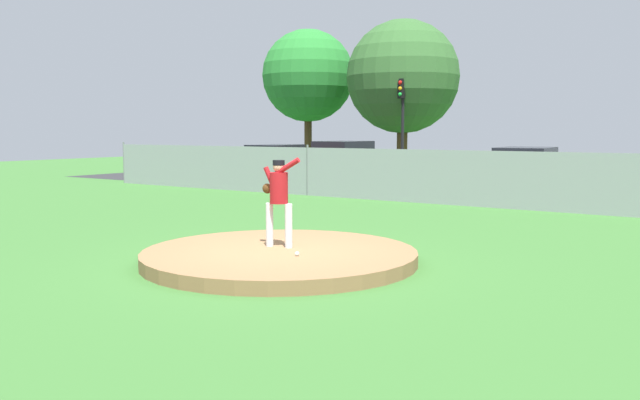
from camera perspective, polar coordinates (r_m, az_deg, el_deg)
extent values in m
plane|color=#386B2D|center=(16.57, 9.33, -1.96)|extent=(80.00, 80.00, 0.00)
cube|color=#2B2B2D|center=(24.49, 17.76, 0.40)|extent=(44.00, 7.00, 0.01)
cylinder|color=olive|center=(11.46, -3.48, -4.87)|extent=(4.73, 4.73, 0.22)
cylinder|color=silver|center=(11.76, -4.37, -2.13)|extent=(0.13, 0.13, 0.77)
cylinder|color=silver|center=(11.57, -2.71, -2.25)|extent=(0.13, 0.13, 0.77)
cylinder|color=maroon|center=(11.59, -3.57, 1.04)|extent=(0.32, 0.32, 0.55)
cylinder|color=maroon|center=(11.45, -2.87, 2.86)|extent=(0.50, 0.17, 0.34)
cylinder|color=maroon|center=(11.69, -4.27, 1.77)|extent=(0.29, 0.13, 0.46)
ellipsoid|color=#4C2D14|center=(11.82, -4.57, 0.99)|extent=(0.20, 0.12, 0.18)
sphere|color=tan|center=(11.56, -3.58, 2.89)|extent=(0.20, 0.20, 0.20)
cylinder|color=black|center=(11.56, -3.58, 3.23)|extent=(0.21, 0.21, 0.09)
sphere|color=white|center=(10.88, -1.99, -4.65)|extent=(0.07, 0.07, 0.07)
cube|color=gray|center=(20.16, 14.18, 1.75)|extent=(32.51, 0.03, 1.68)
cylinder|color=slate|center=(29.91, -16.53, 3.11)|extent=(0.07, 0.07, 1.78)
cylinder|color=slate|center=(23.20, -1.08, 2.59)|extent=(0.07, 0.07, 1.78)
cube|color=#232328|center=(29.81, -3.85, 2.97)|extent=(2.13, 4.59, 0.75)
cube|color=black|center=(29.79, -3.86, 4.24)|extent=(1.84, 2.57, 0.57)
cylinder|color=black|center=(30.99, -2.42, 2.39)|extent=(1.91, 0.77, 0.64)
cylinder|color=black|center=(28.70, -5.40, 2.08)|extent=(1.91, 0.77, 0.64)
cube|color=silver|center=(24.59, 17.25, 1.99)|extent=(2.22, 4.67, 0.69)
cube|color=black|center=(24.56, 17.30, 3.58)|extent=(1.92, 2.62, 0.67)
cylinder|color=black|center=(25.99, 17.92, 1.41)|extent=(2.00, 0.78, 0.64)
cylinder|color=black|center=(23.25, 16.45, 0.94)|extent=(2.00, 0.78, 0.64)
cube|color=#A81919|center=(28.13, 2.02, 2.84)|extent=(1.90, 4.35, 0.80)
cube|color=black|center=(28.10, 2.03, 4.37)|extent=(1.72, 2.41, 0.71)
cylinder|color=black|center=(29.28, 3.46, 2.17)|extent=(1.89, 0.68, 0.64)
cylinder|color=black|center=(27.05, 0.46, 1.87)|extent=(1.89, 0.68, 0.64)
cone|color=orange|center=(29.13, 7.15, 2.04)|extent=(0.32, 0.32, 0.55)
cube|color=black|center=(29.15, 7.14, 1.53)|extent=(0.40, 0.40, 0.03)
cylinder|color=black|center=(31.23, 7.13, 6.06)|extent=(0.14, 0.14, 4.65)
cube|color=black|center=(31.13, 7.02, 9.51)|extent=(0.28, 0.24, 0.90)
sphere|color=red|center=(31.04, 6.93, 10.02)|extent=(0.18, 0.18, 0.18)
sphere|color=orange|center=(31.02, 6.92, 9.52)|extent=(0.18, 0.18, 0.18)
sphere|color=green|center=(31.01, 6.91, 9.03)|extent=(0.18, 0.18, 0.18)
cylinder|color=#4C331E|center=(37.02, -1.03, 5.21)|extent=(0.42, 0.42, 3.51)
sphere|color=#27792D|center=(37.14, -1.04, 10.66)|extent=(5.07, 5.07, 5.07)
cylinder|color=#4C331E|center=(33.76, 7.08, 4.63)|extent=(0.54, 0.54, 2.98)
sphere|color=#315D2B|center=(33.85, 7.16, 10.50)|extent=(5.65, 5.65, 5.65)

